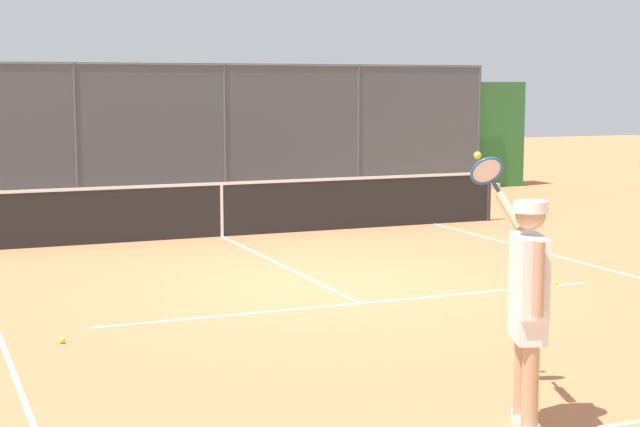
% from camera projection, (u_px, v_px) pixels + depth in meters
% --- Properties ---
extents(ground_plane, '(60.00, 60.00, 0.00)m').
position_uv_depth(ground_plane, '(321.00, 284.00, 13.48)').
color(ground_plane, '#C67A4C').
extents(court_line_markings, '(8.54, 10.66, 0.01)m').
position_uv_depth(court_line_markings, '(371.00, 308.00, 12.05)').
color(court_line_markings, white).
rests_on(court_line_markings, ground).
extents(fence_backdrop, '(19.71, 1.37, 3.12)m').
position_uv_depth(fence_backdrop, '(147.00, 142.00, 22.84)').
color(fence_backdrop, '#474C51').
rests_on(fence_backdrop, ground).
extents(tennis_net, '(10.97, 0.09, 1.07)m').
position_uv_depth(tennis_net, '(222.00, 209.00, 17.61)').
color(tennis_net, '#2D2D2D').
rests_on(tennis_net, ground).
extents(tennis_player, '(0.51, 1.45, 2.10)m').
position_uv_depth(tennis_player, '(527.00, 294.00, 7.70)').
color(tennis_player, silver).
rests_on(tennis_player, ground).
extents(tennis_ball_near_baseline, '(0.07, 0.07, 0.07)m').
position_uv_depth(tennis_ball_near_baseline, '(556.00, 283.00, 13.42)').
color(tennis_ball_near_baseline, '#C1D138').
rests_on(tennis_ball_near_baseline, ground).
extents(tennis_ball_mid_court, '(0.07, 0.07, 0.07)m').
position_uv_depth(tennis_ball_mid_court, '(62.00, 340.00, 10.41)').
color(tennis_ball_mid_court, '#C1D138').
rests_on(tennis_ball_mid_court, ground).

